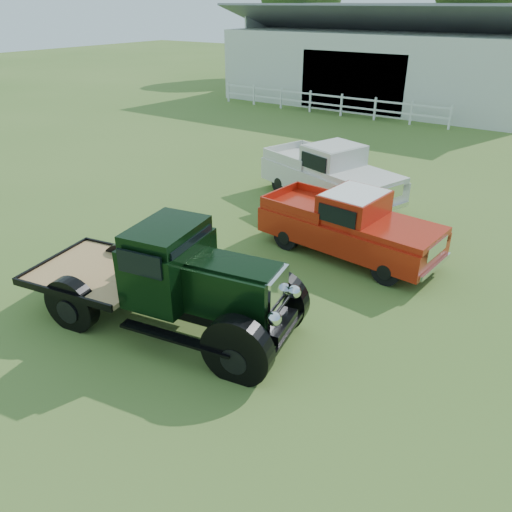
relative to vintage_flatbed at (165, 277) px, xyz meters
The scene contains 8 objects.
ground 1.40m from the vintage_flatbed, 39.56° to the left, with size 120.00×120.00×0.00m, color #476925.
shed_left 27.36m from the vintage_flatbed, 103.38° to the left, with size 18.80×10.20×5.60m, color #B3B7A2, non-canonical shape.
fence_rail 21.83m from the vintage_flatbed, 109.59° to the left, with size 14.20×0.16×1.20m, color white, non-canonical shape.
tree_a 38.00m from the vintage_flatbed, 117.29° to the left, with size 6.30×6.30×10.50m, color black, non-canonical shape.
tree_b 35.03m from the vintage_flatbed, 95.48° to the left, with size 6.90×6.90×11.50m, color black, non-canonical shape.
vintage_flatbed is the anchor object (origin of this frame).
red_pickup 5.11m from the vintage_flatbed, 72.31° to the left, with size 4.67×1.79×1.70m, color #AC200E, non-canonical shape.
white_pickup 8.04m from the vintage_flatbed, 94.26° to the left, with size 4.95×1.92×1.82m, color silver, non-canonical shape.
Camera 1 is at (5.46, -6.39, 5.77)m, focal length 35.00 mm.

